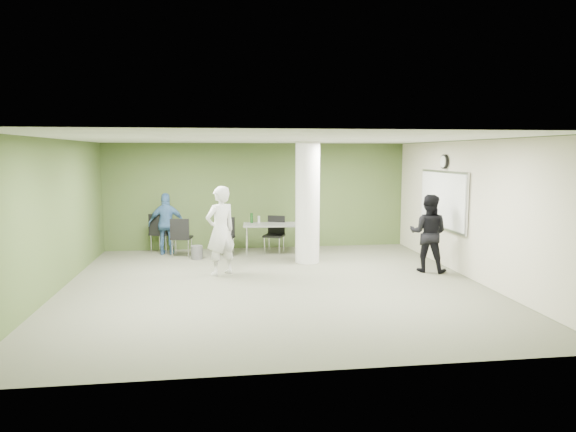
{
  "coord_description": "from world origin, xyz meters",
  "views": [
    {
      "loc": [
        -1.05,
        -9.63,
        2.53
      ],
      "look_at": [
        0.41,
        1.0,
        1.22
      ],
      "focal_mm": 32.0,
      "sensor_mm": 36.0,
      "label": 1
    }
  ],
  "objects": [
    {
      "name": "ceiling",
      "position": [
        0.0,
        0.0,
        2.8
      ],
      "size": [
        8.0,
        8.0,
        0.0
      ],
      "primitive_type": "plane",
      "rotation": [
        3.14,
        0.0,
        0.0
      ],
      "color": "white",
      "rests_on": "wall_back"
    },
    {
      "name": "folding_table",
      "position": [
        0.37,
        3.02,
        0.73
      ],
      "size": [
        1.69,
        0.84,
        1.03
      ],
      "rotation": [
        0.0,
        0.0,
        -0.08
      ],
      "color": "gray",
      "rests_on": "floor"
    },
    {
      "name": "chair_table_left",
      "position": [
        -0.9,
        3.11,
        0.55
      ],
      "size": [
        0.6,
        0.6,
        0.94
      ],
      "rotation": [
        0.0,
        0.0,
        -0.34
      ],
      "color": "black",
      "rests_on": "floor"
    },
    {
      "name": "wall_left",
      "position": [
        -4.0,
        0.0,
        1.4
      ],
      "size": [
        0.02,
        8.0,
        2.8
      ],
      "primitive_type": "cube",
      "color": "#485C2B",
      "rests_on": "floor"
    },
    {
      "name": "column",
      "position": [
        1.0,
        2.0,
        1.4
      ],
      "size": [
        0.56,
        0.56,
        2.8
      ],
      "primitive_type": "cylinder",
      "color": "silver",
      "rests_on": "floor"
    },
    {
      "name": "woman_white",
      "position": [
        -1.01,
        1.0,
        0.93
      ],
      "size": [
        0.81,
        0.74,
        1.86
      ],
      "primitive_type": "imported",
      "rotation": [
        0.0,
        0.0,
        3.7
      ],
      "color": "silver",
      "rests_on": "floor"
    },
    {
      "name": "wastebasket",
      "position": [
        -1.58,
        2.69,
        0.16
      ],
      "size": [
        0.28,
        0.28,
        0.33
      ],
      "primitive_type": "cylinder",
      "color": "#4C4C4C",
      "rests_on": "floor"
    },
    {
      "name": "wall_right_cream",
      "position": [
        4.0,
        0.0,
        1.4
      ],
      "size": [
        0.02,
        8.0,
        2.8
      ],
      "primitive_type": "cube",
      "color": "beige",
      "rests_on": "floor"
    },
    {
      "name": "chair_back_right",
      "position": [
        -1.97,
        2.99,
        0.56
      ],
      "size": [
        0.54,
        0.54,
        0.96
      ],
      "rotation": [
        0.0,
        0.0,
        2.99
      ],
      "color": "black",
      "rests_on": "floor"
    },
    {
      "name": "floor",
      "position": [
        0.0,
        0.0,
        0.0
      ],
      "size": [
        8.0,
        8.0,
        0.0
      ],
      "primitive_type": "plane",
      "color": "#545543",
      "rests_on": "ground"
    },
    {
      "name": "man_blue",
      "position": [
        -2.34,
        3.4,
        0.77
      ],
      "size": [
        0.91,
        0.39,
        1.55
      ],
      "primitive_type": "imported",
      "rotation": [
        0.0,
        0.0,
        3.13
      ],
      "color": "#3C6596",
      "rests_on": "floor"
    },
    {
      "name": "man_black",
      "position": [
        3.4,
        0.7,
        0.83
      ],
      "size": [
        1.02,
        0.95,
        1.67
      ],
      "primitive_type": "imported",
      "rotation": [
        0.0,
        0.0,
        2.62
      ],
      "color": "black",
      "rests_on": "floor"
    },
    {
      "name": "whiteboard",
      "position": [
        3.92,
        1.2,
        1.5
      ],
      "size": [
        0.05,
        2.3,
        1.3
      ],
      "color": "silver",
      "rests_on": "wall_right_cream"
    },
    {
      "name": "wall_clock",
      "position": [
        3.92,
        1.2,
        2.35
      ],
      "size": [
        0.06,
        0.32,
        0.32
      ],
      "color": "black",
      "rests_on": "wall_right_cream"
    },
    {
      "name": "chair_back_left",
      "position": [
        -2.52,
        3.56,
        0.6
      ],
      "size": [
        0.66,
        0.66,
        1.02
      ],
      "rotation": [
        0.0,
        0.0,
        2.74
      ],
      "color": "black",
      "rests_on": "floor"
    },
    {
      "name": "chair_table_right",
      "position": [
        0.37,
        3.2,
        0.55
      ],
      "size": [
        0.62,
        0.62,
        0.95
      ],
      "rotation": [
        0.0,
        0.0,
        -0.4
      ],
      "color": "black",
      "rests_on": "floor"
    },
    {
      "name": "wall_back",
      "position": [
        0.0,
        4.0,
        1.4
      ],
      "size": [
        8.0,
        2.8,
        0.02
      ],
      "primitive_type": "cube",
      "rotation": [
        1.57,
        0.0,
        0.0
      ],
      "color": "#485C2B",
      "rests_on": "floor"
    }
  ]
}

